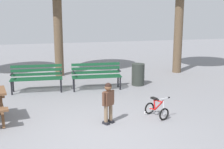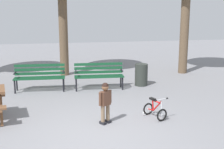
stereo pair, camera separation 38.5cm
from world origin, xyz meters
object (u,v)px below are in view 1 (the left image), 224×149
object	(u,v)px
park_bench_left	(96,74)
kids_bicycle	(156,109)
child_standing	(108,100)
trash_bin	(138,74)
park_bench_far_left	(37,76)

from	to	relation	value
park_bench_left	kids_bicycle	xyz separation A→B (m)	(0.89, -2.96, -0.31)
child_standing	park_bench_left	bearing A→B (deg)	83.56
park_bench_left	child_standing	distance (m)	3.09
park_bench_left	child_standing	world-z (taller)	child_standing
park_bench_left	trash_bin	size ratio (longest dim) A/B	2.17
trash_bin	park_bench_far_left	bearing A→B (deg)	179.76
child_standing	kids_bicycle	distance (m)	1.29
park_bench_left	kids_bicycle	world-z (taller)	park_bench_left
park_bench_far_left	park_bench_left	xyz separation A→B (m)	(1.90, -0.16, 0.00)
park_bench_far_left	park_bench_left	bearing A→B (deg)	-4.74
child_standing	trash_bin	size ratio (longest dim) A/B	1.28
kids_bicycle	trash_bin	xyz separation A→B (m)	(0.61, 3.10, 0.18)
kids_bicycle	trash_bin	world-z (taller)	trash_bin
park_bench_left	child_standing	xyz separation A→B (m)	(-0.35, -3.07, 0.05)
child_standing	kids_bicycle	xyz separation A→B (m)	(1.23, 0.12, -0.36)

